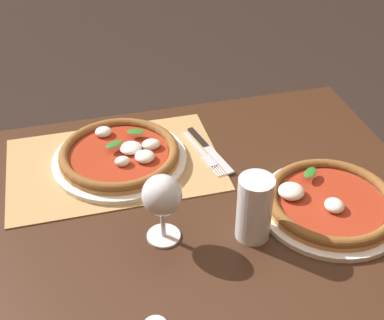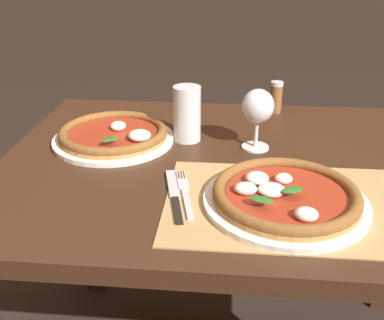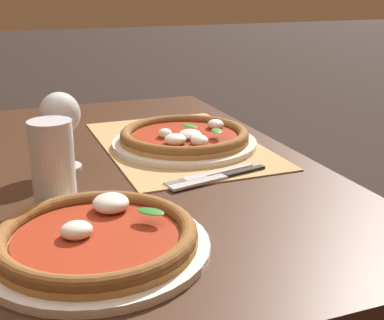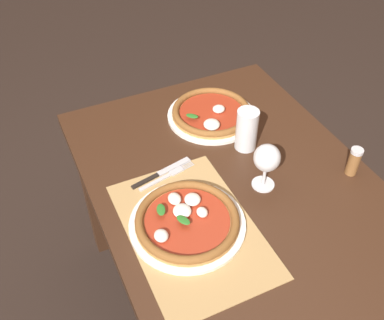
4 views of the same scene
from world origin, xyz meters
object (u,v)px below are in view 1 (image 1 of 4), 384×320
pizza_far (330,203)px  knife (209,150)px  pizza_near (120,155)px  wine_glass (162,198)px  pint_glass (254,209)px  fork (203,154)px

pizza_far → knife: bearing=-54.6°
pizza_near → knife: pizza_near is taller
wine_glass → pint_glass: (-0.18, 0.04, -0.04)m
pizza_near → fork: bearing=173.3°
wine_glass → fork: wine_glass is taller
fork → pizza_near: bearing=-6.7°
pizza_far → knife: 0.33m
fork → pizza_far: bearing=129.3°
fork → wine_glass: bearing=58.7°
pizza_near → pint_glass: bearing=125.6°
pizza_far → knife: (0.19, -0.27, -0.01)m
wine_glass → knife: (-0.17, -0.26, -0.10)m
pizza_far → fork: pizza_far is taller
pint_glass → fork: size_ratio=0.73×
pint_glass → wine_glass: bearing=-12.4°
pizza_near → wine_glass: 0.29m
pizza_far → wine_glass: wine_glass is taller
wine_glass → knife: 0.33m
pint_glass → fork: pint_glass is taller
pizza_near → wine_glass: size_ratio=2.11×
wine_glass → pizza_near: bearing=-80.3°
pizza_near → pint_glass: (-0.23, 0.32, 0.05)m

